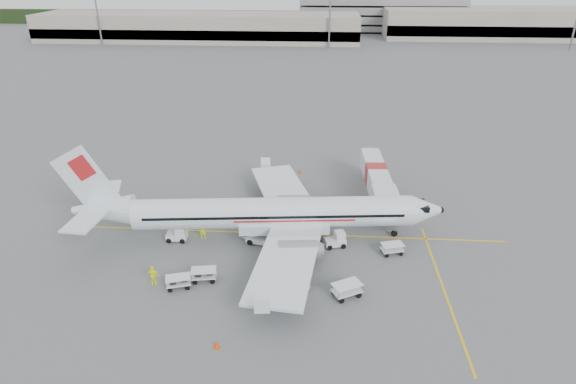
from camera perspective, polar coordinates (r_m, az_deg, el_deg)
name	(u,v)px	position (r m, az deg, el deg)	size (l,w,h in m)	color
ground	(287,234)	(49.32, -0.16, -4.99)	(360.00, 360.00, 0.00)	#56595B
stripe_lead	(287,234)	(49.31, -0.16, -4.98)	(44.00, 0.20, 0.01)	yellow
stripe_cross	(443,288)	(43.91, 17.91, -10.73)	(0.20, 20.00, 0.01)	yellow
terminal_west	(199,27)	(178.80, -10.52, 18.67)	(110.00, 22.00, 9.00)	gray
terminal_east	(510,23)	(199.90, 24.80, 17.72)	(90.00, 26.00, 10.00)	gray
parking_garage	(380,12)	(204.28, 10.83, 20.19)	(62.00, 24.00, 14.00)	slate
treeline	(316,19)	(218.44, 3.39, 19.84)	(300.00, 3.00, 6.00)	black
mast_west	(97,10)	(176.75, -21.72, 19.44)	(3.20, 1.20, 22.00)	slate
mast_center	(330,11)	(160.93, 5.00, 20.57)	(3.20, 1.20, 22.00)	slate
aircraft	(274,194)	(46.26, -1.69, -0.23)	(35.93, 28.16, 9.90)	white
jet_bridge	(375,182)	(56.84, 10.29, 1.23)	(2.88, 15.38, 4.04)	silver
belt_loader	(264,233)	(47.17, -2.89, -4.86)	(4.48, 1.68, 2.43)	silver
tug_fore	(335,239)	(47.14, 5.61, -5.60)	(2.02, 1.15, 1.56)	silver
tug_mid	(294,281)	(41.11, 0.72, -10.46)	(2.38, 1.36, 1.84)	silver
tug_aft	(177,234)	(49.12, -13.07, -4.82)	(2.00, 1.14, 1.54)	silver
cart_loaded_a	(204,275)	(43.00, -9.94, -9.66)	(2.16, 1.28, 1.13)	silver
cart_loaded_b	(178,282)	(42.61, -12.86, -10.38)	(2.06, 1.22, 1.07)	silver
cart_empty_a	(347,290)	(40.85, 6.98, -11.46)	(2.39, 1.41, 1.25)	silver
cart_empty_b	(392,249)	(46.97, 12.23, -6.59)	(2.06, 1.22, 1.08)	silver
cone_nose	(427,214)	(54.57, 16.10, -2.55)	(0.33, 0.33, 0.54)	#F54003
cone_port	(300,170)	(63.29, 1.42, 2.57)	(0.39, 0.39, 0.64)	#F54003
cone_stbd	(217,344)	(36.60, -8.47, -17.41)	(0.40, 0.40, 0.66)	#F54003
crew_a	(203,231)	(48.80, -10.07, -4.52)	(0.68, 0.45, 1.87)	#CDE00E
crew_b	(251,233)	(47.93, -4.35, -4.84)	(0.85, 0.66, 1.75)	#CDE00E
crew_c	(261,272)	(42.34, -3.28, -9.48)	(1.04, 0.60, 1.61)	#CDE00E
crew_d	(153,276)	(43.18, -15.68, -9.52)	(1.12, 0.47, 1.91)	#CDE00E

